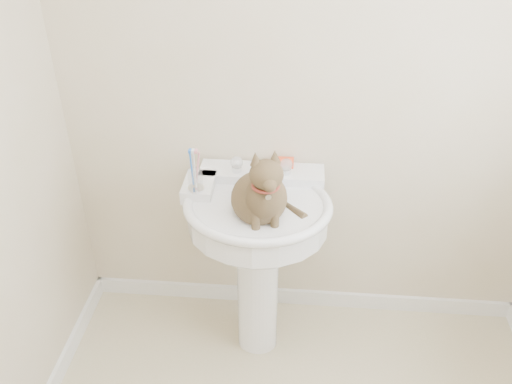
# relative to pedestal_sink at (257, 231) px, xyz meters

# --- Properties ---
(wall_back) EXTENTS (2.20, 0.00, 2.50)m
(wall_back) POSITION_rel_pedestal_sink_xyz_m (0.20, 0.29, 0.56)
(wall_back) COLOR beige
(wall_back) RESTS_ON ground
(baseboard_back) EXTENTS (2.20, 0.02, 0.09)m
(baseboard_back) POSITION_rel_pedestal_sink_xyz_m (0.20, 0.28, -0.64)
(baseboard_back) COLOR white
(baseboard_back) RESTS_ON floor
(pedestal_sink) EXTENTS (0.63, 0.62, 0.87)m
(pedestal_sink) POSITION_rel_pedestal_sink_xyz_m (0.00, 0.00, 0.00)
(pedestal_sink) COLOR white
(pedestal_sink) RESTS_ON floor
(faucet) EXTENTS (0.28, 0.12, 0.14)m
(faucet) POSITION_rel_pedestal_sink_xyz_m (0.00, 0.16, 0.23)
(faucet) COLOR silver
(faucet) RESTS_ON pedestal_sink
(soap_bar) EXTENTS (0.09, 0.06, 0.03)m
(soap_bar) POSITION_rel_pedestal_sink_xyz_m (0.10, 0.25, 0.20)
(soap_bar) COLOR #E84921
(soap_bar) RESTS_ON pedestal_sink
(toothbrush_cup) EXTENTS (0.07, 0.07, 0.18)m
(toothbrush_cup) POSITION_rel_pedestal_sink_xyz_m (-0.26, 0.02, 0.24)
(toothbrush_cup) COLOR silver
(toothbrush_cup) RESTS_ON pedestal_sink
(cat) EXTENTS (0.25, 0.31, 0.45)m
(cat) POSITION_rel_pedestal_sink_xyz_m (0.02, -0.09, 0.24)
(cat) COLOR brown
(cat) RESTS_ON pedestal_sink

